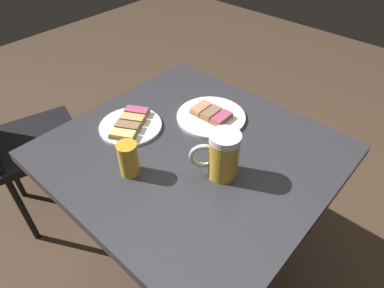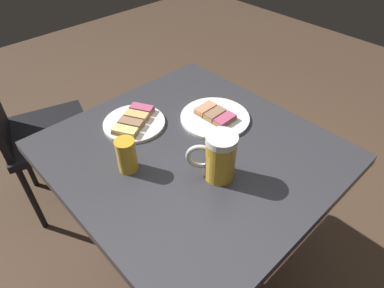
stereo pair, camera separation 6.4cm
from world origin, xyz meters
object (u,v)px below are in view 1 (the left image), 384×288
Objects in this scene: plate_far at (130,125)px; beer_mug at (222,155)px; beer_glass_small at (129,159)px; plate_near at (211,116)px; cafe_chair at (15,135)px.

plate_far is 0.36m from beer_mug.
beer_mug reaches higher than beer_glass_small.
plate_far is at bearing 53.09° from plate_near.
beer_mug is 1.38× the size of beer_glass_small.
plate_far is 0.23× the size of cafe_chair.
beer_glass_small is at bearing 40.57° from beer_mug.
plate_near is 0.91m from cafe_chair.
cafe_chair is at bearing 13.32° from beer_mug.
beer_glass_small reaches higher than plate_near.
plate_far is 0.68m from cafe_chair.
beer_mug is 0.16× the size of cafe_chair.
beer_mug reaches higher than plate_far.
plate_far is (0.17, 0.22, 0.00)m from plate_near.
cafe_chair reaches higher than beer_glass_small.
beer_glass_small is (0.20, 0.17, -0.02)m from beer_mug.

